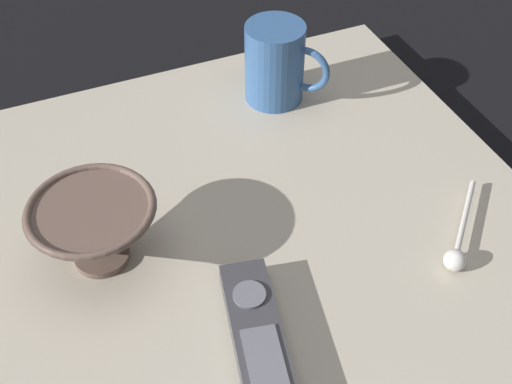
# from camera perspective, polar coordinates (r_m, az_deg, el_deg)

# --- Properties ---
(ground_plane) EXTENTS (6.00, 6.00, 0.00)m
(ground_plane) POSITION_cam_1_polar(r_m,az_deg,el_deg) (0.75, -0.12, -3.29)
(ground_plane) COLOR black
(table) EXTENTS (0.61, 0.59, 0.03)m
(table) POSITION_cam_1_polar(r_m,az_deg,el_deg) (0.74, -0.12, -2.47)
(table) COLOR #B7AD99
(table) RESTS_ON ground
(cereal_bowl) EXTENTS (0.13, 0.13, 0.08)m
(cereal_bowl) POSITION_cam_1_polar(r_m,az_deg,el_deg) (0.67, -13.84, -2.93)
(cereal_bowl) COLOR brown
(cereal_bowl) RESTS_ON table
(coffee_mug) EXTENTS (0.09, 0.10, 0.10)m
(coffee_mug) POSITION_cam_1_polar(r_m,az_deg,el_deg) (0.85, 1.77, 11.10)
(coffee_mug) COLOR #33598C
(coffee_mug) RESTS_ON table
(teaspoon) EXTENTS (0.10, 0.10, 0.02)m
(teaspoon) POSITION_cam_1_polar(r_m,az_deg,el_deg) (0.70, 17.08, -4.75)
(teaspoon) COLOR silver
(teaspoon) RESTS_ON table
(tv_remote_near) EXTENTS (0.08, 0.19, 0.03)m
(tv_remote_near) POSITION_cam_1_polar(r_m,az_deg,el_deg) (0.61, 0.36, -13.38)
(tv_remote_near) COLOR #38383D
(tv_remote_near) RESTS_ON table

